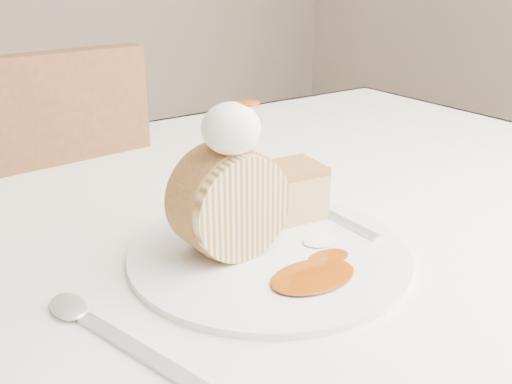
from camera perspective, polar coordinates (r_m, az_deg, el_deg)
table at (r=0.74m, az=-4.10°, el=-8.40°), size 1.40×0.90×0.75m
chair_far at (r=1.10m, az=-22.93°, el=-7.69°), size 0.47×0.47×0.92m
plate at (r=0.60m, az=1.33°, el=-6.03°), size 0.32×0.32×0.01m
roulade_slice at (r=0.57m, az=-2.66°, el=-1.01°), size 0.11×0.06×0.11m
cake_chunk at (r=0.67m, az=3.63°, el=-0.20°), size 0.07×0.07×0.05m
whipped_cream at (r=0.54m, az=-2.51°, el=6.35°), size 0.06×0.06×0.05m
caramel_drizzle at (r=0.54m, az=-1.01°, el=9.54°), size 0.03×0.02×0.01m
caramel_pool at (r=0.55m, az=5.72°, el=-8.36°), size 0.10×0.07×0.00m
fork at (r=0.67m, az=8.29°, el=-2.69°), size 0.03×0.17×0.00m
spoon at (r=0.48m, az=-11.70°, el=-15.25°), size 0.08×0.18×0.00m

